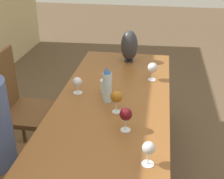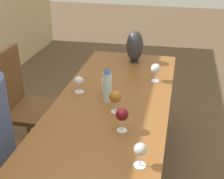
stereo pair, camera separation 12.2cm
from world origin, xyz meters
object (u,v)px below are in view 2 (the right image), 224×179
at_px(water_bottle, 107,85).
at_px(water_tumbler, 107,86).
at_px(wine_glass_2, 79,81).
at_px(chair_far, 25,103).
at_px(wine_glass_5, 140,150).
at_px(wine_glass_4, 122,115).
at_px(wine_glass_1, 115,97).
at_px(wine_glass_0, 156,69).
at_px(vase, 135,46).

bearing_deg(water_bottle, water_tumbler, 16.14).
distance_m(wine_glass_2, chair_far, 0.60).
xyz_separation_m(wine_glass_5, chair_far, (0.82, 1.08, -0.30)).
bearing_deg(chair_far, water_tumbler, -93.83).
relative_size(water_tumbler, chair_far, 0.10).
height_order(wine_glass_4, chair_far, chair_far).
distance_m(wine_glass_2, wine_glass_4, 0.60).
xyz_separation_m(water_bottle, wine_glass_1, (-0.14, -0.09, -0.01)).
bearing_deg(wine_glass_1, wine_glass_2, 54.92).
relative_size(wine_glass_1, wine_glass_2, 1.24).
bearing_deg(water_tumbler, wine_glass_5, -154.84).
bearing_deg(water_tumbler, water_bottle, -163.86).
xyz_separation_m(wine_glass_0, chair_far, (-0.23, 1.05, -0.31)).
xyz_separation_m(water_tumbler, chair_far, (0.05, 0.72, -0.26)).
relative_size(wine_glass_0, wine_glass_5, 1.08).
height_order(water_bottle, wine_glass_0, water_bottle).
bearing_deg(vase, water_tumbler, 170.81).
bearing_deg(wine_glass_5, water_tumbler, 25.16).
height_order(water_tumbler, vase, vase).
bearing_deg(wine_glass_4, chair_far, 60.60).
bearing_deg(vase, wine_glass_2, 156.06).
xyz_separation_m(wine_glass_0, wine_glass_2, (-0.32, 0.54, -0.02)).
bearing_deg(wine_glass_1, vase, 1.10).
bearing_deg(wine_glass_4, wine_glass_1, 22.77).
xyz_separation_m(water_tumbler, wine_glass_4, (-0.48, -0.21, 0.06)).
distance_m(water_bottle, chair_far, 0.84).
height_order(wine_glass_2, wine_glass_4, wine_glass_4).
bearing_deg(wine_glass_0, water_bottle, 143.94).
bearing_deg(wine_glass_5, vase, 10.15).
bearing_deg(wine_glass_5, wine_glass_4, 27.22).
relative_size(wine_glass_0, wine_glass_1, 0.95).
bearing_deg(water_bottle, vase, -5.01).
relative_size(wine_glass_0, chair_far, 0.15).
height_order(wine_glass_1, wine_glass_5, wine_glass_1).
xyz_separation_m(vase, wine_glass_0, (-0.37, -0.23, -0.05)).
xyz_separation_m(water_tumbler, vase, (0.66, -0.11, 0.10)).
distance_m(wine_glass_5, chair_far, 1.39).
xyz_separation_m(water_tumbler, wine_glass_0, (0.28, -0.34, 0.05)).
relative_size(water_bottle, wine_glass_5, 1.90).
relative_size(wine_glass_2, wine_glass_5, 0.92).
bearing_deg(wine_glass_2, wine_glass_5, -142.25).
relative_size(water_bottle, wine_glass_1, 1.67).
bearing_deg(wine_glass_0, chair_far, 102.47).
height_order(wine_glass_1, chair_far, chair_far).
relative_size(wine_glass_1, wine_glass_4, 1.03).
bearing_deg(wine_glass_4, water_tumbler, 23.85).
bearing_deg(vase, wine_glass_4, -174.74).
xyz_separation_m(water_bottle, chair_far, (0.18, 0.76, -0.33)).
bearing_deg(water_tumbler, wine_glass_1, -155.34).
height_order(wine_glass_1, wine_glass_4, wine_glass_1).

